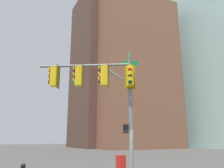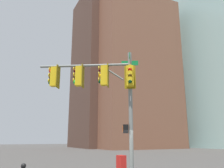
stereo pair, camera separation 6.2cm
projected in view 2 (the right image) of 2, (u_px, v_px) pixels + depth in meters
The scene contains 4 objects.
signal_pole_assembly at pixel (101, 86), 11.33m from camera, with size 4.36×3.01×6.36m.
newspaper_box at pixel (121, 164), 15.03m from camera, with size 0.44×0.56×1.05m, color red.
building_brick_nearside at pixel (134, 72), 58.55m from camera, with size 19.65×14.42×37.60m, color brown.
building_brick_midblock at pixel (110, 70), 65.62m from camera, with size 18.35×17.21×42.97m, color #4C3328.
Camera 2 is at (5.25, 9.61, 2.08)m, focal length 36.72 mm.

